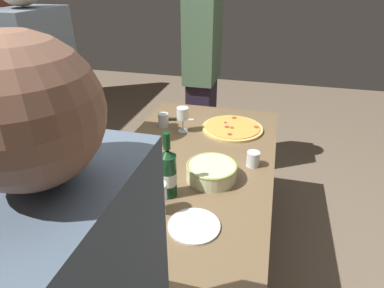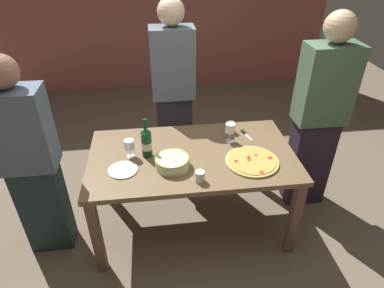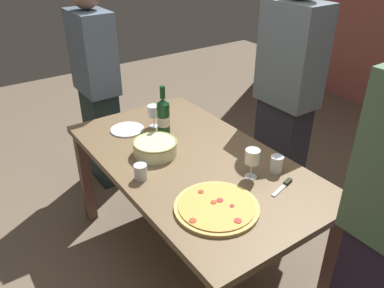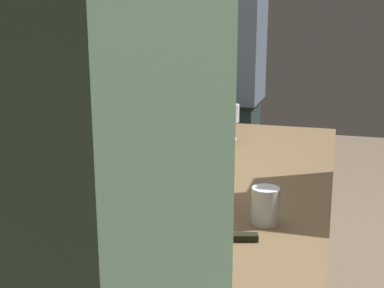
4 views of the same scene
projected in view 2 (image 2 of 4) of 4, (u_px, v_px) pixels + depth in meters
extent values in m
plane|color=#70604D|center=(192.00, 222.00, 3.01)|extent=(8.00, 8.00, 0.00)
cube|color=brown|center=(192.00, 156.00, 2.61)|extent=(1.60, 0.90, 0.04)
cube|color=brown|center=(97.00, 237.00, 2.41)|extent=(0.07, 0.07, 0.71)
cube|color=brown|center=(294.00, 218.00, 2.57)|extent=(0.07, 0.07, 0.71)
cube|color=brown|center=(107.00, 171.00, 3.07)|extent=(0.07, 0.07, 0.71)
cube|color=brown|center=(263.00, 159.00, 3.22)|extent=(0.07, 0.07, 0.71)
cylinder|color=#D9B867|center=(252.00, 161.00, 2.50)|extent=(0.40, 0.40, 0.02)
cylinder|color=#EDA146|center=(252.00, 160.00, 2.50)|extent=(0.36, 0.36, 0.01)
cylinder|color=#A23319|center=(236.00, 161.00, 2.48)|extent=(0.03, 0.03, 0.00)
cylinder|color=#AF2B2B|center=(249.00, 157.00, 2.52)|extent=(0.03, 0.03, 0.00)
cylinder|color=#B12E2E|center=(256.00, 155.00, 2.55)|extent=(0.02, 0.02, 0.00)
cylinder|color=#B23E21|center=(262.00, 172.00, 2.37)|extent=(0.03, 0.03, 0.00)
cylinder|color=#B33E1E|center=(249.00, 160.00, 2.49)|extent=(0.03, 0.03, 0.00)
cylinder|color=#AD342B|center=(270.00, 158.00, 2.52)|extent=(0.04, 0.04, 0.00)
cylinder|color=beige|center=(172.00, 162.00, 2.44)|extent=(0.25, 0.25, 0.08)
torus|color=#9CA553|center=(172.00, 158.00, 2.42)|extent=(0.26, 0.26, 0.01)
cylinder|color=#103C1B|center=(147.00, 144.00, 2.53)|extent=(0.08, 0.08, 0.21)
cone|color=#103C1B|center=(146.00, 131.00, 2.46)|extent=(0.08, 0.08, 0.04)
cylinder|color=#103C1B|center=(145.00, 124.00, 2.43)|extent=(0.03, 0.03, 0.08)
cylinder|color=silver|center=(147.00, 145.00, 2.53)|extent=(0.08, 0.08, 0.06)
cylinder|color=white|center=(131.00, 156.00, 2.57)|extent=(0.06, 0.06, 0.00)
cylinder|color=white|center=(130.00, 152.00, 2.55)|extent=(0.01, 0.01, 0.07)
cylinder|color=white|center=(129.00, 144.00, 2.51)|extent=(0.08, 0.08, 0.07)
cylinder|color=white|center=(229.00, 141.00, 2.75)|extent=(0.07, 0.07, 0.00)
cylinder|color=white|center=(230.00, 136.00, 2.73)|extent=(0.01, 0.01, 0.08)
cylinder|color=white|center=(230.00, 128.00, 2.69)|extent=(0.08, 0.08, 0.07)
cylinder|color=maroon|center=(230.00, 130.00, 2.70)|extent=(0.07, 0.07, 0.03)
cylinder|color=white|center=(230.00, 127.00, 2.86)|extent=(0.07, 0.07, 0.09)
cylinder|color=white|center=(200.00, 176.00, 2.30)|extent=(0.07, 0.07, 0.08)
cylinder|color=white|center=(123.00, 170.00, 2.42)|extent=(0.22, 0.22, 0.01)
cube|color=silver|center=(248.00, 137.00, 2.80)|extent=(0.05, 0.13, 0.01)
cube|color=black|center=(243.00, 132.00, 2.86)|extent=(0.04, 0.06, 0.02)
cube|color=#1F3131|center=(45.00, 207.00, 2.61)|extent=(0.33, 0.20, 0.80)
cube|color=slate|center=(20.00, 130.00, 2.23)|extent=(0.39, 0.24, 0.60)
sphere|color=#90624C|center=(1.00, 72.00, 2.00)|extent=(0.22, 0.22, 0.22)
cube|color=#2A2031|center=(308.00, 162.00, 3.05)|extent=(0.35, 0.20, 0.86)
cube|color=#4B694E|center=(326.00, 85.00, 2.64)|extent=(0.42, 0.24, 0.65)
sphere|color=tan|center=(340.00, 27.00, 2.39)|extent=(0.23, 0.23, 0.23)
cube|color=#24242D|center=(175.00, 134.00, 3.45)|extent=(0.34, 0.20, 0.87)
cube|color=slate|center=(173.00, 63.00, 3.03)|extent=(0.40, 0.24, 0.65)
sphere|color=beige|center=(171.00, 11.00, 2.79)|extent=(0.24, 0.24, 0.24)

